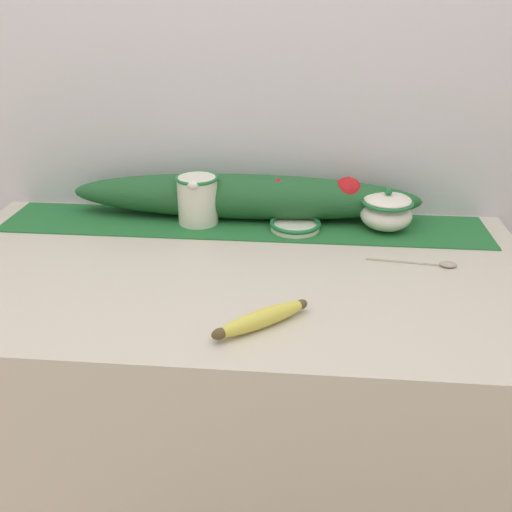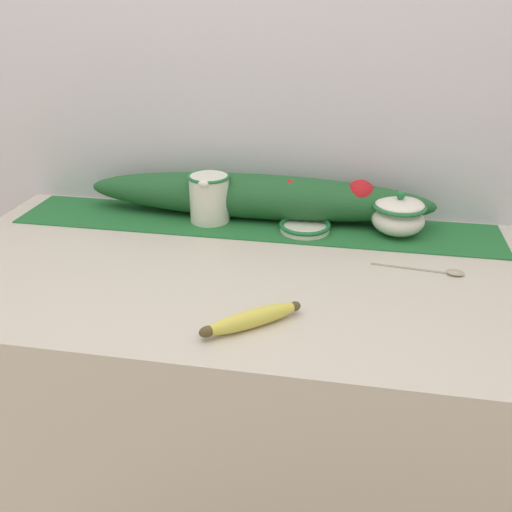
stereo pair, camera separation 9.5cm
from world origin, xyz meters
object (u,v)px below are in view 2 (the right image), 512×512
Objects in this scene: cream_pitcher at (210,196)px; sugar_bowl at (399,215)px; small_dish at (305,227)px; spoon at (447,272)px; banana at (252,319)px.

cream_pitcher is 0.99× the size of sugar_bowl.
small_dish is 0.65× the size of spoon.
spoon is at bearing -63.28° from sugar_bowl.
cream_pitcher is 0.50m from banana.
sugar_bowl is at bearing 122.99° from spoon.
banana is at bearing -67.06° from cream_pitcher.
spoon is (0.55, -0.19, -0.06)m from cream_pitcher.
banana is at bearing -136.48° from spoon.
sugar_bowl is (0.46, -0.00, -0.02)m from cream_pitcher.
sugar_bowl is at bearing 5.97° from small_dish.
cream_pitcher reaches higher than sugar_bowl.
small_dish is at bearing 84.09° from banana.
cream_pitcher is 0.74× the size of banana.
cream_pitcher reaches higher than banana.
sugar_bowl is 0.75× the size of banana.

